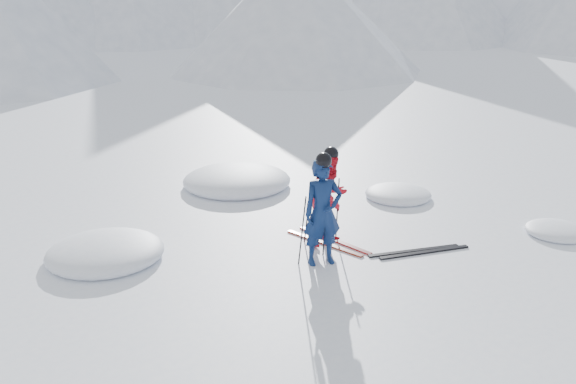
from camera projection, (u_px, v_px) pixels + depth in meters
ground at (394, 235)px, 11.30m from camera, size 160.00×160.00×0.00m
skier_blue at (323, 212)px, 9.88m from camera, size 0.75×0.60×1.79m
skier_red at (330, 199)px, 10.71m from camera, size 0.91×0.77×1.67m
pole_blue_left at (302, 231)px, 9.93m from camera, size 0.12×0.08×1.19m
pole_blue_right at (325, 222)px, 10.31m from camera, size 0.12×0.07×1.19m
pole_red_left at (308, 213)px, 10.83m from camera, size 0.11×0.09×1.11m
pole_red_right at (338, 208)px, 11.08m from camera, size 0.11×0.08×1.11m
ski_worn_left at (324, 243)px, 10.91m from camera, size 0.46×1.68×0.03m
ski_worn_right at (334, 240)px, 11.04m from camera, size 0.34×1.69×0.03m
ski_loose_a at (414, 251)px, 10.59m from camera, size 1.64×0.64×0.03m
ski_loose_b at (425, 252)px, 10.53m from camera, size 1.65×0.58×0.03m
snow_lumps at (241, 205)px, 12.85m from camera, size 8.84×7.77×0.55m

